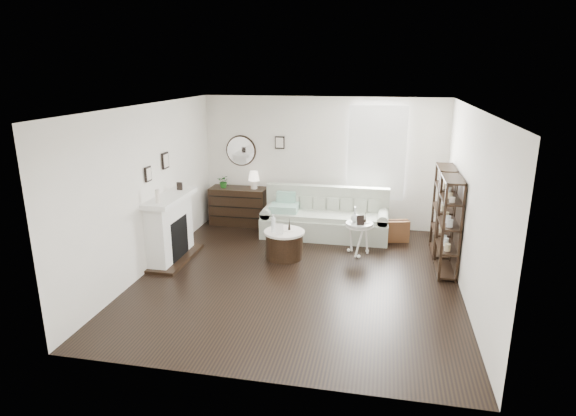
% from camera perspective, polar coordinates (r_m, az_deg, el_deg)
% --- Properties ---
extents(room, '(5.50, 5.50, 5.50)m').
position_cam_1_polar(room, '(9.90, 8.32, 6.51)').
color(room, black).
rests_on(room, ground).
extents(fireplace, '(0.50, 1.40, 1.84)m').
position_cam_1_polar(fireplace, '(8.60, -13.73, -2.55)').
color(fireplace, white).
rests_on(fireplace, ground).
extents(shelf_unit_far, '(0.30, 0.80, 1.60)m').
position_cam_1_polar(shelf_unit_far, '(9.00, 17.88, -0.29)').
color(shelf_unit_far, black).
rests_on(shelf_unit_far, ground).
extents(shelf_unit_near, '(0.30, 0.80, 1.60)m').
position_cam_1_polar(shelf_unit_near, '(8.15, 18.52, -2.05)').
color(shelf_unit_near, black).
rests_on(shelf_unit_near, ground).
extents(sofa, '(2.48, 0.86, 0.96)m').
position_cam_1_polar(sofa, '(9.64, 4.42, -1.45)').
color(sofa, '#B4BBA7').
rests_on(sofa, ground).
extents(quilt, '(0.56, 0.46, 0.14)m').
position_cam_1_polar(quilt, '(9.58, -0.45, 0.02)').
color(quilt, '#268E72').
rests_on(quilt, sofa).
extents(suitcase, '(0.66, 0.36, 0.42)m').
position_cam_1_polar(suitcase, '(9.53, 12.24, -2.68)').
color(suitcase, brown).
rests_on(suitcase, ground).
extents(dresser, '(1.20, 0.51, 0.80)m').
position_cam_1_polar(dresser, '(10.37, -5.85, 0.25)').
color(dresser, black).
rests_on(dresser, ground).
extents(table_lamp, '(0.29, 0.29, 0.37)m').
position_cam_1_polar(table_lamp, '(10.13, -4.06, 3.34)').
color(table_lamp, white).
rests_on(table_lamp, dresser).
extents(potted_plant, '(0.26, 0.23, 0.28)m').
position_cam_1_polar(potted_plant, '(10.28, -7.61, 3.15)').
color(potted_plant, '#1B5518').
rests_on(potted_plant, dresser).
extents(drum_table, '(0.72, 0.72, 0.50)m').
position_cam_1_polar(drum_table, '(8.52, -0.44, -4.30)').
color(drum_table, black).
rests_on(drum_table, ground).
extents(pedestal_table, '(0.50, 0.50, 0.60)m').
position_cam_1_polar(pedestal_table, '(8.66, 8.45, -2.06)').
color(pedestal_table, white).
rests_on(pedestal_table, ground).
extents(eiffel_drum, '(0.12, 0.12, 0.20)m').
position_cam_1_polar(eiffel_drum, '(8.43, 0.15, -2.03)').
color(eiffel_drum, black).
rests_on(eiffel_drum, drum_table).
extents(bottle_drum, '(0.07, 0.07, 0.32)m').
position_cam_1_polar(bottle_drum, '(8.35, -1.76, -1.80)').
color(bottle_drum, silver).
rests_on(bottle_drum, drum_table).
extents(card_frame_drum, '(0.15, 0.08, 0.19)m').
position_cam_1_polar(card_frame_drum, '(8.25, -1.04, -2.50)').
color(card_frame_drum, white).
rests_on(card_frame_drum, drum_table).
extents(eiffel_ped, '(0.11, 0.11, 0.16)m').
position_cam_1_polar(eiffel_ped, '(8.65, 9.14, -1.19)').
color(eiffel_ped, black).
rests_on(eiffel_ped, pedestal_table).
extents(flask_ped, '(0.15, 0.15, 0.28)m').
position_cam_1_polar(flask_ped, '(8.63, 7.94, -0.77)').
color(flask_ped, silver).
rests_on(flask_ped, pedestal_table).
extents(card_frame_ped, '(0.14, 0.09, 0.17)m').
position_cam_1_polar(card_frame_ped, '(8.50, 8.59, -1.45)').
color(card_frame_ped, black).
rests_on(card_frame_ped, pedestal_table).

